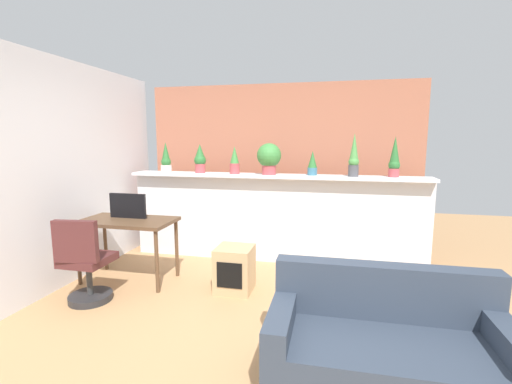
{
  "coord_description": "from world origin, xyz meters",
  "views": [
    {
      "loc": [
        0.82,
        -2.74,
        1.69
      ],
      "look_at": [
        -0.11,
        1.38,
        1.06
      ],
      "focal_mm": 24.95,
      "sensor_mm": 36.0,
      "label": 1
    }
  ],
  "objects_px": {
    "potted_plant_2": "(235,161)",
    "potted_plant_3": "(269,157)",
    "tv_monitor": "(128,206)",
    "couch": "(386,351)",
    "potted_plant_1": "(200,159)",
    "side_cube_shelf": "(234,269)",
    "desk": "(128,226)",
    "potted_plant_6": "(394,159)",
    "potted_plant_5": "(354,157)",
    "office_chair": "(85,267)",
    "potted_plant_0": "(166,160)",
    "potted_plant_4": "(312,163)"
  },
  "relations": [
    {
      "from": "potted_plant_1",
      "to": "potted_plant_5",
      "type": "bearing_deg",
      "value": -0.99
    },
    {
      "from": "potted_plant_0",
      "to": "potted_plant_6",
      "type": "xyz_separation_m",
      "value": [
        3.09,
        0.05,
        0.05
      ]
    },
    {
      "from": "potted_plant_5",
      "to": "potted_plant_4",
      "type": "bearing_deg",
      "value": 173.82
    },
    {
      "from": "potted_plant_3",
      "to": "desk",
      "type": "relative_size",
      "value": 0.38
    },
    {
      "from": "potted_plant_2",
      "to": "side_cube_shelf",
      "type": "xyz_separation_m",
      "value": [
        0.28,
        -1.02,
        -1.15
      ]
    },
    {
      "from": "potted_plant_1",
      "to": "potted_plant_3",
      "type": "bearing_deg",
      "value": -1.7
    },
    {
      "from": "potted_plant_6",
      "to": "side_cube_shelf",
      "type": "bearing_deg",
      "value": -149.16
    },
    {
      "from": "office_chair",
      "to": "side_cube_shelf",
      "type": "xyz_separation_m",
      "value": [
        1.41,
        0.64,
        -0.14
      ]
    },
    {
      "from": "desk",
      "to": "office_chair",
      "type": "height_order",
      "value": "office_chair"
    },
    {
      "from": "tv_monitor",
      "to": "couch",
      "type": "bearing_deg",
      "value": -26.86
    },
    {
      "from": "potted_plant_6",
      "to": "desk",
      "type": "xyz_separation_m",
      "value": [
        -3.1,
        -1.06,
        -0.78
      ]
    },
    {
      "from": "potted_plant_1",
      "to": "side_cube_shelf",
      "type": "bearing_deg",
      "value": -52.69
    },
    {
      "from": "potted_plant_4",
      "to": "desk",
      "type": "height_order",
      "value": "potted_plant_4"
    },
    {
      "from": "potted_plant_6",
      "to": "desk",
      "type": "bearing_deg",
      "value": -161.17
    },
    {
      "from": "potted_plant_5",
      "to": "potted_plant_6",
      "type": "relative_size",
      "value": 1.08
    },
    {
      "from": "desk",
      "to": "office_chair",
      "type": "xyz_separation_m",
      "value": [
        -0.09,
        -0.65,
        -0.28
      ]
    },
    {
      "from": "potted_plant_3",
      "to": "office_chair",
      "type": "bearing_deg",
      "value": -134.07
    },
    {
      "from": "potted_plant_0",
      "to": "potted_plant_2",
      "type": "distance_m",
      "value": 1.02
    },
    {
      "from": "potted_plant_2",
      "to": "potted_plant_3",
      "type": "height_order",
      "value": "potted_plant_3"
    },
    {
      "from": "potted_plant_0",
      "to": "couch",
      "type": "height_order",
      "value": "potted_plant_0"
    },
    {
      "from": "potted_plant_2",
      "to": "potted_plant_0",
      "type": "bearing_deg",
      "value": -179.8
    },
    {
      "from": "potted_plant_1",
      "to": "desk",
      "type": "distance_m",
      "value": 1.38
    },
    {
      "from": "potted_plant_4",
      "to": "office_chair",
      "type": "height_order",
      "value": "potted_plant_4"
    },
    {
      "from": "potted_plant_3",
      "to": "side_cube_shelf",
      "type": "height_order",
      "value": "potted_plant_3"
    },
    {
      "from": "potted_plant_3",
      "to": "potted_plant_1",
      "type": "bearing_deg",
      "value": 178.3
    },
    {
      "from": "potted_plant_2",
      "to": "potted_plant_1",
      "type": "bearing_deg",
      "value": 177.09
    },
    {
      "from": "potted_plant_1",
      "to": "desk",
      "type": "bearing_deg",
      "value": -116.63
    },
    {
      "from": "potted_plant_0",
      "to": "desk",
      "type": "xyz_separation_m",
      "value": [
        -0.01,
        -1.01,
        -0.74
      ]
    },
    {
      "from": "potted_plant_6",
      "to": "tv_monitor",
      "type": "relative_size",
      "value": 1.1
    },
    {
      "from": "potted_plant_0",
      "to": "potted_plant_5",
      "type": "bearing_deg",
      "value": -0.14
    },
    {
      "from": "potted_plant_3",
      "to": "potted_plant_6",
      "type": "relative_size",
      "value": 0.82
    },
    {
      "from": "potted_plant_0",
      "to": "potted_plant_1",
      "type": "height_order",
      "value": "potted_plant_0"
    },
    {
      "from": "potted_plant_0",
      "to": "potted_plant_5",
      "type": "relative_size",
      "value": 0.78
    },
    {
      "from": "potted_plant_5",
      "to": "couch",
      "type": "height_order",
      "value": "potted_plant_5"
    },
    {
      "from": "potted_plant_0",
      "to": "potted_plant_6",
      "type": "height_order",
      "value": "potted_plant_6"
    },
    {
      "from": "potted_plant_0",
      "to": "potted_plant_1",
      "type": "xyz_separation_m",
      "value": [
        0.51,
        0.03,
        0.01
      ]
    },
    {
      "from": "side_cube_shelf",
      "to": "office_chair",
      "type": "bearing_deg",
      "value": -155.54
    },
    {
      "from": "potted_plant_5",
      "to": "potted_plant_0",
      "type": "bearing_deg",
      "value": 179.86
    },
    {
      "from": "potted_plant_6",
      "to": "couch",
      "type": "bearing_deg",
      "value": -98.12
    },
    {
      "from": "potted_plant_6",
      "to": "tv_monitor",
      "type": "height_order",
      "value": "potted_plant_6"
    },
    {
      "from": "potted_plant_4",
      "to": "potted_plant_5",
      "type": "relative_size",
      "value": 0.58
    },
    {
      "from": "potted_plant_5",
      "to": "potted_plant_6",
      "type": "xyz_separation_m",
      "value": [
        0.49,
        0.06,
        -0.02
      ]
    },
    {
      "from": "potted_plant_3",
      "to": "tv_monitor",
      "type": "relative_size",
      "value": 0.91
    },
    {
      "from": "potted_plant_6",
      "to": "tv_monitor",
      "type": "bearing_deg",
      "value": -162.68
    },
    {
      "from": "desk",
      "to": "tv_monitor",
      "type": "bearing_deg",
      "value": 113.1
    },
    {
      "from": "side_cube_shelf",
      "to": "couch",
      "type": "relative_size",
      "value": 0.32
    },
    {
      "from": "potted_plant_5",
      "to": "office_chair",
      "type": "distance_m",
      "value": 3.34
    },
    {
      "from": "potted_plant_3",
      "to": "office_chair",
      "type": "xyz_separation_m",
      "value": [
        -1.6,
        -1.66,
        -1.07
      ]
    },
    {
      "from": "potted_plant_2",
      "to": "tv_monitor",
      "type": "relative_size",
      "value": 0.82
    },
    {
      "from": "potted_plant_2",
      "to": "potted_plant_3",
      "type": "bearing_deg",
      "value": -0.4
    }
  ]
}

